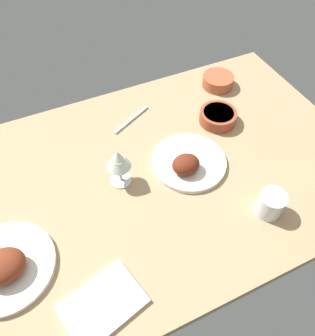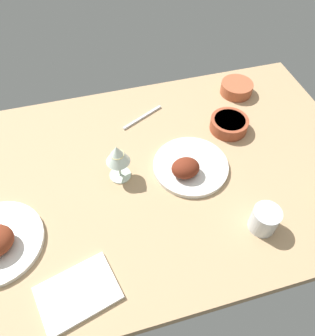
{
  "view_description": "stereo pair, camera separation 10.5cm",
  "coord_description": "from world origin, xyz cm",
  "px_view_note": "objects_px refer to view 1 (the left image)",
  "views": [
    {
      "loc": [
        -27.12,
        -58.81,
        88.72
      ],
      "look_at": [
        0.0,
        0.0,
        6.0
      ],
      "focal_mm": 34.46,
      "sensor_mm": 36.0,
      "label": 1
    },
    {
      "loc": [
        -17.26,
        -62.42,
        88.72
      ],
      "look_at": [
        0.0,
        0.0,
        6.0
      ],
      "focal_mm": 34.46,
      "sensor_mm": 36.0,
      "label": 2
    }
  ],
  "objects_px": {
    "bowl_cream": "(218,116)",
    "water_tumbler": "(271,204)",
    "wine_glass": "(118,161)",
    "folded_napkin": "(103,304)",
    "fork_loose": "(132,120)",
    "plate_center_main": "(5,267)",
    "plate_far_side": "(188,163)",
    "bowl_soup": "(218,81)"
  },
  "relations": [
    {
      "from": "bowl_soup",
      "to": "wine_glass",
      "type": "height_order",
      "value": "wine_glass"
    },
    {
      "from": "plate_center_main",
      "to": "wine_glass",
      "type": "distance_m",
      "value": 0.42
    },
    {
      "from": "plate_far_side",
      "to": "fork_loose",
      "type": "relative_size",
      "value": 1.36
    },
    {
      "from": "wine_glass",
      "to": "water_tumbler",
      "type": "distance_m",
      "value": 0.47
    },
    {
      "from": "plate_center_main",
      "to": "water_tumbler",
      "type": "height_order",
      "value": "same"
    },
    {
      "from": "bowl_cream",
      "to": "bowl_soup",
      "type": "bearing_deg",
      "value": 58.68
    },
    {
      "from": "water_tumbler",
      "to": "fork_loose",
      "type": "height_order",
      "value": "water_tumbler"
    },
    {
      "from": "folded_napkin",
      "to": "wine_glass",
      "type": "bearing_deg",
      "value": 62.49
    },
    {
      "from": "plate_center_main",
      "to": "folded_napkin",
      "type": "bearing_deg",
      "value": -43.41
    },
    {
      "from": "fork_loose",
      "to": "water_tumbler",
      "type": "bearing_deg",
      "value": -93.87
    },
    {
      "from": "wine_glass",
      "to": "fork_loose",
      "type": "relative_size",
      "value": 0.76
    },
    {
      "from": "bowl_cream",
      "to": "water_tumbler",
      "type": "relative_size",
      "value": 1.72
    },
    {
      "from": "water_tumbler",
      "to": "fork_loose",
      "type": "distance_m",
      "value": 0.58
    },
    {
      "from": "plate_center_main",
      "to": "fork_loose",
      "type": "height_order",
      "value": "plate_center_main"
    },
    {
      "from": "wine_glass",
      "to": "fork_loose",
      "type": "bearing_deg",
      "value": 61.17
    },
    {
      "from": "bowl_soup",
      "to": "folded_napkin",
      "type": "xyz_separation_m",
      "value": [
        -0.72,
        -0.63,
        -0.02
      ]
    },
    {
      "from": "folded_napkin",
      "to": "bowl_soup",
      "type": "bearing_deg",
      "value": 41.45
    },
    {
      "from": "bowl_cream",
      "to": "fork_loose",
      "type": "height_order",
      "value": "bowl_cream"
    },
    {
      "from": "wine_glass",
      "to": "folded_napkin",
      "type": "xyz_separation_m",
      "value": [
        -0.18,
        -0.34,
        -0.09
      ]
    },
    {
      "from": "wine_glass",
      "to": "bowl_cream",
      "type": "bearing_deg",
      "value": 13.96
    },
    {
      "from": "water_tumbler",
      "to": "folded_napkin",
      "type": "bearing_deg",
      "value": -174.6
    },
    {
      "from": "fork_loose",
      "to": "plate_center_main",
      "type": "bearing_deg",
      "value": -169.12
    },
    {
      "from": "plate_far_side",
      "to": "water_tumbler",
      "type": "xyz_separation_m",
      "value": [
        0.14,
        -0.25,
        0.02
      ]
    },
    {
      "from": "bowl_soup",
      "to": "bowl_cream",
      "type": "distance_m",
      "value": 0.22
    },
    {
      "from": "bowl_cream",
      "to": "plate_center_main",
      "type": "bearing_deg",
      "value": -162.32
    },
    {
      "from": "bowl_soup",
      "to": "water_tumbler",
      "type": "bearing_deg",
      "value": -106.95
    },
    {
      "from": "bowl_soup",
      "to": "fork_loose",
      "type": "xyz_separation_m",
      "value": [
        -0.4,
        -0.04,
        -0.02
      ]
    },
    {
      "from": "folded_napkin",
      "to": "fork_loose",
      "type": "relative_size",
      "value": 1.07
    },
    {
      "from": "folded_napkin",
      "to": "plate_center_main",
      "type": "bearing_deg",
      "value": 136.59
    },
    {
      "from": "water_tumbler",
      "to": "bowl_soup",
      "type": "bearing_deg",
      "value": 73.05
    },
    {
      "from": "bowl_soup",
      "to": "bowl_cream",
      "type": "bearing_deg",
      "value": -121.32
    },
    {
      "from": "plate_far_side",
      "to": "fork_loose",
      "type": "height_order",
      "value": "plate_far_side"
    },
    {
      "from": "bowl_soup",
      "to": "plate_far_side",
      "type": "bearing_deg",
      "value": -133.72
    },
    {
      "from": "plate_far_side",
      "to": "water_tumbler",
      "type": "distance_m",
      "value": 0.29
    },
    {
      "from": "plate_far_side",
      "to": "water_tumbler",
      "type": "height_order",
      "value": "water_tumbler"
    },
    {
      "from": "bowl_cream",
      "to": "wine_glass",
      "type": "height_order",
      "value": "wine_glass"
    },
    {
      "from": "fork_loose",
      "to": "plate_far_side",
      "type": "bearing_deg",
      "value": -99.26
    },
    {
      "from": "plate_far_side",
      "to": "bowl_cream",
      "type": "distance_m",
      "value": 0.25
    },
    {
      "from": "plate_far_side",
      "to": "folded_napkin",
      "type": "relative_size",
      "value": 1.27
    },
    {
      "from": "bowl_cream",
      "to": "water_tumbler",
      "type": "bearing_deg",
      "value": -99.33
    },
    {
      "from": "wine_glass",
      "to": "folded_napkin",
      "type": "bearing_deg",
      "value": -117.51
    },
    {
      "from": "bowl_soup",
      "to": "fork_loose",
      "type": "relative_size",
      "value": 0.69
    }
  ]
}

